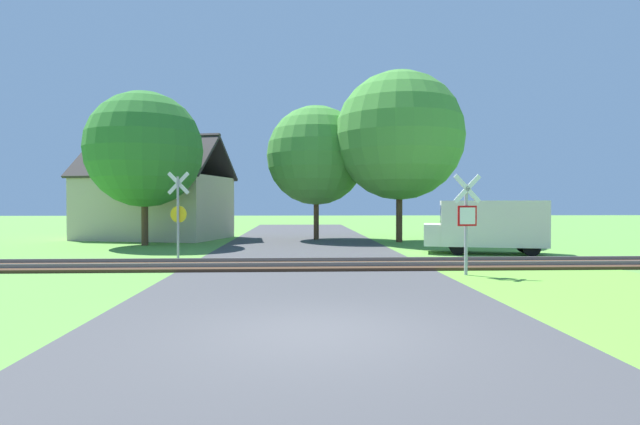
{
  "coord_description": "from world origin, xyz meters",
  "views": [
    {
      "loc": [
        -0.3,
        -8.1,
        2.12
      ],
      "look_at": [
        0.5,
        9.63,
        1.8
      ],
      "focal_mm": 28.0,
      "sensor_mm": 36.0,
      "label": 1
    }
  ],
  "objects": [
    {
      "name": "crossing_sign_far",
      "position": [
        -4.86,
        11.15,
        1.87
      ],
      "size": [
        0.87,
        0.19,
        3.34
      ],
      "rotation": [
        0.0,
        0.0,
        -0.17
      ],
      "color": "#9E9EA5",
      "rests_on": "ground"
    },
    {
      "name": "tree_left",
      "position": [
        -8.04,
        17.51,
        4.85
      ],
      "size": [
        5.83,
        5.83,
        7.77
      ],
      "color": "#513823",
      "rests_on": "ground"
    },
    {
      "name": "house",
      "position": [
        -8.88,
        22.4,
        2.06
      ],
      "size": [
        9.51,
        7.69,
        6.25
      ],
      "rotation": [
        0.0,
        0.0,
        -0.25
      ],
      "color": "#C6B293",
      "rests_on": "ground"
    },
    {
      "name": "road_asphalt",
      "position": [
        0.0,
        2.0,
        0.0
      ],
      "size": [
        8.12,
        80.0,
        0.01
      ],
      "primitive_type": "cube",
      "color": "#424244",
      "rests_on": "ground"
    },
    {
      "name": "mail_truck",
      "position": [
        7.71,
        12.55,
        1.24
      ],
      "size": [
        5.21,
        3.02,
        2.24
      ],
      "rotation": [
        0.0,
        0.0,
        1.32
      ],
      "color": "silver",
      "rests_on": "ground"
    },
    {
      "name": "rail_track",
      "position": [
        0.0,
        8.63,
        0.06
      ],
      "size": [
        60.0,
        2.6,
        0.22
      ],
      "color": "#422D1E",
      "rests_on": "ground"
    },
    {
      "name": "ground_plane",
      "position": [
        0.0,
        0.0,
        0.0
      ],
      "size": [
        160.0,
        160.0,
        0.0
      ],
      "primitive_type": "plane",
      "color": "#5B933D"
    },
    {
      "name": "stop_sign_near",
      "position": [
        4.68,
        6.37,
        1.68
      ],
      "size": [
        0.87,
        0.2,
        2.99
      ],
      "rotation": [
        0.0,
        0.0,
        3.3
      ],
      "color": "#9E9EA5",
      "rests_on": "ground"
    },
    {
      "name": "tree_center",
      "position": [
        0.8,
        21.2,
        4.94
      ],
      "size": [
        5.81,
        5.81,
        7.85
      ],
      "color": "#513823",
      "rests_on": "ground"
    },
    {
      "name": "tree_right",
      "position": [
        5.3,
        19.13,
        5.85
      ],
      "size": [
        7.06,
        7.06,
        9.38
      ],
      "color": "#513823",
      "rests_on": "ground"
    }
  ]
}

